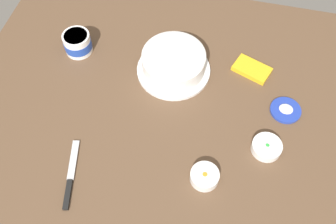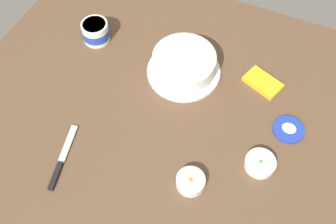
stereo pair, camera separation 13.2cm
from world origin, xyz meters
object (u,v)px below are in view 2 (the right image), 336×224
at_px(frosting_tub, 96,31).
at_px(sprinkle_bowl_green, 260,163).
at_px(sprinkle_bowl_orange, 191,181).
at_px(spreading_knife, 61,162).
at_px(frosting_tub_lid, 289,129).
at_px(candy_box_upper, 263,82).
at_px(frosted_cake, 184,64).

height_order(frosting_tub, sprinkle_bowl_green, frosting_tub).
bearing_deg(sprinkle_bowl_orange, spreading_knife, -165.79).
distance_m(frosting_tub, spreading_knife, 0.55).
xyz_separation_m(frosting_tub, sprinkle_bowl_green, (0.75, -0.27, -0.03)).
bearing_deg(sprinkle_bowl_orange, frosting_tub_lid, 53.80).
height_order(spreading_knife, candy_box_upper, candy_box_upper).
distance_m(frosted_cake, spreading_knife, 0.55).
distance_m(frosted_cake, candy_box_upper, 0.30).
relative_size(frosting_tub, spreading_knife, 0.45).
height_order(sprinkle_bowl_green, sprinkle_bowl_orange, sprinkle_bowl_orange).
xyz_separation_m(frosting_tub, spreading_knife, (0.16, -0.52, -0.04)).
bearing_deg(frosting_tub_lid, candy_box_upper, 131.93).
bearing_deg(sprinkle_bowl_green, frosting_tub, 160.39).
distance_m(sprinkle_bowl_orange, candy_box_upper, 0.48).
bearing_deg(frosting_tub, frosted_cake, -2.54).
height_order(sprinkle_bowl_green, candy_box_upper, sprinkle_bowl_green).
bearing_deg(frosting_tub_lid, frosting_tub, 172.89).
distance_m(sprinkle_bowl_green, sprinkle_bowl_orange, 0.23).
bearing_deg(frosting_tub, sprinkle_bowl_orange, -36.08).
xyz_separation_m(sprinkle_bowl_orange, candy_box_upper, (0.09, 0.47, -0.01)).
relative_size(frosting_tub_lid, spreading_knife, 0.46).
bearing_deg(sprinkle_bowl_green, frosted_cake, 145.89).
bearing_deg(sprinkle_bowl_orange, frosting_tub, 143.92).
distance_m(sprinkle_bowl_green, candy_box_upper, 0.33).
bearing_deg(candy_box_upper, frosting_tub, -155.07).
distance_m(frosting_tub, sprinkle_bowl_green, 0.80).
xyz_separation_m(frosting_tub_lid, sprinkle_bowl_orange, (-0.23, -0.32, 0.01)).
xyz_separation_m(frosted_cake, sprinkle_bowl_orange, (0.19, -0.40, -0.03)).
bearing_deg(spreading_knife, frosting_tub_lid, 33.23).
relative_size(frosting_tub, sprinkle_bowl_green, 1.07).
xyz_separation_m(sprinkle_bowl_green, candy_box_upper, (-0.08, 0.32, -0.01)).
relative_size(frosted_cake, sprinkle_bowl_orange, 3.00).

